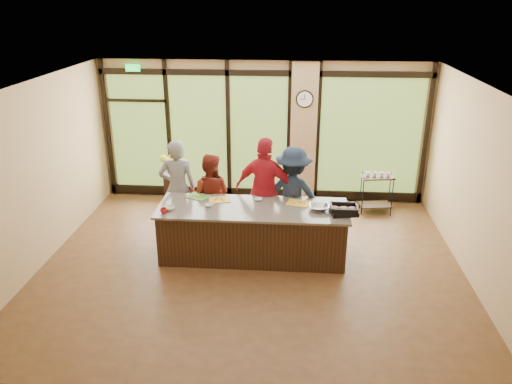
% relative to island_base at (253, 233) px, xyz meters
% --- Properties ---
extents(floor, '(7.00, 7.00, 0.00)m').
position_rel_island_base_xyz_m(floor, '(0.00, -0.30, -0.44)').
color(floor, '#50321C').
rests_on(floor, ground).
extents(ceiling, '(7.00, 7.00, 0.00)m').
position_rel_island_base_xyz_m(ceiling, '(0.00, -0.30, 2.56)').
color(ceiling, silver).
rests_on(ceiling, back_wall).
extents(back_wall, '(7.00, 0.00, 7.00)m').
position_rel_island_base_xyz_m(back_wall, '(0.00, 2.70, 1.06)').
color(back_wall, tan).
rests_on(back_wall, floor).
extents(left_wall, '(0.00, 6.00, 6.00)m').
position_rel_island_base_xyz_m(left_wall, '(-3.50, -0.30, 1.06)').
color(left_wall, tan).
rests_on(left_wall, floor).
extents(right_wall, '(0.00, 6.00, 6.00)m').
position_rel_island_base_xyz_m(right_wall, '(3.50, -0.30, 1.06)').
color(right_wall, tan).
rests_on(right_wall, floor).
extents(window_wall, '(6.90, 0.12, 3.00)m').
position_rel_island_base_xyz_m(window_wall, '(0.16, 2.65, 0.95)').
color(window_wall, tan).
rests_on(window_wall, floor).
extents(island_base, '(3.10, 1.00, 0.88)m').
position_rel_island_base_xyz_m(island_base, '(0.00, 0.00, 0.00)').
color(island_base, black).
rests_on(island_base, floor).
extents(countertop, '(3.20, 1.10, 0.04)m').
position_rel_island_base_xyz_m(countertop, '(0.00, 0.00, 0.46)').
color(countertop, '#71665D').
rests_on(countertop, island_base).
extents(wall_clock, '(0.36, 0.04, 0.36)m').
position_rel_island_base_xyz_m(wall_clock, '(0.85, 2.57, 1.81)').
color(wall_clock, black).
rests_on(wall_clock, window_wall).
extents(cook_left, '(0.74, 0.55, 1.85)m').
position_rel_island_base_xyz_m(cook_left, '(-1.45, 0.76, 0.48)').
color(cook_left, slate).
rests_on(cook_left, floor).
extents(cook_midleft, '(0.84, 0.69, 1.60)m').
position_rel_island_base_xyz_m(cook_midleft, '(-0.85, 0.76, 0.36)').
color(cook_midleft, maroon).
rests_on(cook_midleft, floor).
extents(cook_midright, '(1.22, 0.76, 1.94)m').
position_rel_island_base_xyz_m(cook_midright, '(0.17, 0.68, 0.53)').
color(cook_midright, '#AC1A28').
rests_on(cook_midright, floor).
extents(cook_right, '(1.25, 0.87, 1.78)m').
position_rel_island_base_xyz_m(cook_right, '(0.67, 0.69, 0.45)').
color(cook_right, '#192337').
rests_on(cook_right, floor).
extents(roasting_pan, '(0.48, 0.40, 0.08)m').
position_rel_island_base_xyz_m(roasting_pan, '(1.50, -0.15, 0.52)').
color(roasting_pan, black).
rests_on(roasting_pan, countertop).
extents(mixing_bowl, '(0.37, 0.37, 0.08)m').
position_rel_island_base_xyz_m(mixing_bowl, '(1.10, -0.01, 0.52)').
color(mixing_bowl, silver).
rests_on(mixing_bowl, countertop).
extents(cutting_board_left, '(0.46, 0.41, 0.01)m').
position_rel_island_base_xyz_m(cutting_board_left, '(-1.01, 0.39, 0.49)').
color(cutting_board_left, '#529837').
rests_on(cutting_board_left, countertop).
extents(cutting_board_center, '(0.42, 0.34, 0.01)m').
position_rel_island_base_xyz_m(cutting_board_center, '(-0.60, 0.27, 0.49)').
color(cutting_board_center, gold).
rests_on(cutting_board_center, countertop).
extents(cutting_board_right, '(0.44, 0.36, 0.01)m').
position_rel_island_base_xyz_m(cutting_board_right, '(0.77, 0.23, 0.49)').
color(cutting_board_right, gold).
rests_on(cutting_board_right, countertop).
extents(prep_bowl_near, '(0.19, 0.19, 0.05)m').
position_rel_island_base_xyz_m(prep_bowl_near, '(-1.37, -0.21, 0.51)').
color(prep_bowl_near, silver).
rests_on(prep_bowl_near, countertop).
extents(prep_bowl_mid, '(0.17, 0.17, 0.04)m').
position_rel_island_base_xyz_m(prep_bowl_mid, '(-0.74, -0.02, 0.50)').
color(prep_bowl_mid, silver).
rests_on(prep_bowl_mid, countertop).
extents(prep_bowl_far, '(0.15, 0.15, 0.03)m').
position_rel_island_base_xyz_m(prep_bowl_far, '(0.07, 0.31, 0.50)').
color(prep_bowl_far, silver).
rests_on(prep_bowl_far, countertop).
extents(red_ramekin, '(0.14, 0.14, 0.09)m').
position_rel_island_base_xyz_m(red_ramekin, '(-1.43, -0.35, 0.52)').
color(red_ramekin, red).
rests_on(red_ramekin, countertop).
extents(flower_stand, '(0.49, 0.49, 0.81)m').
position_rel_island_base_xyz_m(flower_stand, '(-1.79, 1.81, -0.03)').
color(flower_stand, black).
rests_on(flower_stand, floor).
extents(flower_vase, '(0.34, 0.34, 0.28)m').
position_rel_island_base_xyz_m(flower_vase, '(-1.79, 1.81, 0.51)').
color(flower_vase, olive).
rests_on(flower_vase, flower_stand).
extents(bar_cart, '(0.70, 0.47, 0.88)m').
position_rel_island_base_xyz_m(bar_cart, '(2.38, 2.06, 0.09)').
color(bar_cart, black).
rests_on(bar_cart, floor).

